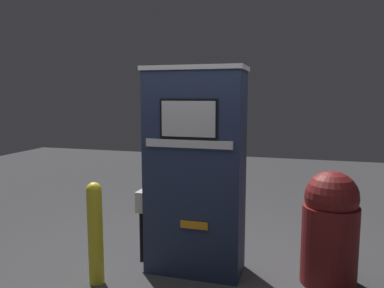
{
  "coord_description": "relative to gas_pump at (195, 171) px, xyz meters",
  "views": [
    {
      "loc": [
        0.93,
        -3.06,
        1.66
      ],
      "look_at": [
        0.0,
        0.1,
        1.23
      ],
      "focal_mm": 35.0,
      "sensor_mm": 36.0,
      "label": 1
    }
  ],
  "objects": [
    {
      "name": "ground_plane",
      "position": [
        0.0,
        -0.21,
        -0.96
      ],
      "size": [
        14.0,
        14.0,
        0.0
      ],
      "primitive_type": "plane",
      "color": "#38383A"
    },
    {
      "name": "gas_pump",
      "position": [
        0.0,
        0.0,
        0.0
      ],
      "size": [
        0.99,
        0.45,
        1.91
      ],
      "color": "#232D4C",
      "rests_on": "ground_plane"
    },
    {
      "name": "safety_bollard",
      "position": [
        -0.77,
        -0.49,
        -0.48
      ],
      "size": [
        0.13,
        0.13,
        0.92
      ],
      "color": "yellow",
      "rests_on": "ground_plane"
    },
    {
      "name": "trash_bin",
      "position": [
        1.21,
        0.09,
        -0.45
      ],
      "size": [
        0.48,
        0.48,
        1.01
      ],
      "color": "maroon",
      "rests_on": "ground_plane"
    }
  ]
}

